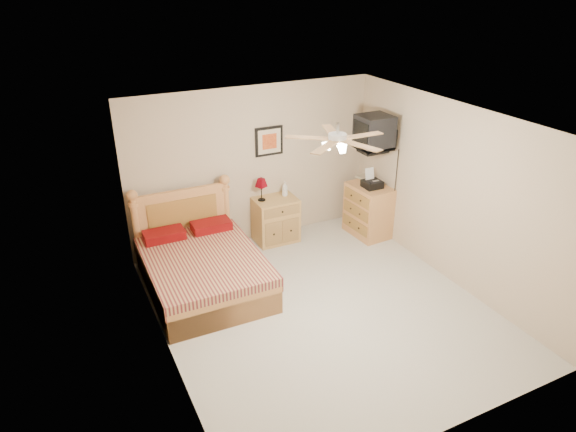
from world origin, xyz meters
The scene contains 17 objects.
floor centered at (0.00, 0.00, 0.00)m, with size 4.50×4.50×0.00m, color #ADA99C.
ceiling centered at (0.00, 0.00, 2.50)m, with size 4.00×4.50×0.04m, color white.
wall_back centered at (0.00, 2.25, 1.25)m, with size 4.00×0.04×2.50m, color tan.
wall_front centered at (0.00, -2.25, 1.25)m, with size 4.00×0.04×2.50m, color tan.
wall_left centered at (-2.00, 0.00, 1.25)m, with size 0.04×4.50×2.50m, color tan.
wall_right centered at (2.00, 0.00, 1.25)m, with size 0.04×4.50×2.50m, color tan.
bed centered at (-1.23, 1.12, 0.63)m, with size 1.48×1.94×1.26m, color tan, non-canonical shape.
nightstand centered at (0.26, 2.00, 0.37)m, with size 0.68×0.51×0.73m, color #B0884B.
table_lamp centered at (0.05, 2.05, 0.92)m, with size 0.20×0.20×0.37m, color #60020D, non-canonical shape.
lotion_bottle centered at (0.46, 2.05, 0.85)m, with size 0.09×0.09×0.24m, color silver.
framed_picture centered at (0.27, 2.23, 1.62)m, with size 0.46×0.04×0.46m, color black.
dresser centered at (1.73, 1.52, 0.43)m, with size 0.51×0.73×0.87m, color #BE7C4C.
fax_machine centered at (1.72, 1.46, 1.02)m, with size 0.28×0.30×0.30m, color black, non-canonical shape.
magazine_lower centered at (1.75, 1.80, 0.88)m, with size 0.20×0.27×0.03m, color beige.
magazine_upper centered at (1.75, 1.81, 0.90)m, with size 0.19×0.26×0.02m, color gray.
wall_tv centered at (1.75, 1.34, 1.81)m, with size 0.56×0.46×0.58m, color black, non-canonical shape.
ceiling_fan centered at (0.00, -0.20, 2.36)m, with size 1.14×1.14×0.28m, color silver, non-canonical shape.
Camera 1 is at (-2.85, -4.78, 4.01)m, focal length 32.00 mm.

